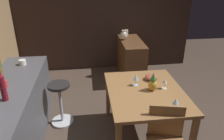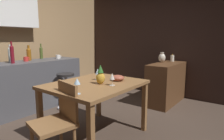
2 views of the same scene
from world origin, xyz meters
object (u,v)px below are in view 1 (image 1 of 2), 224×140
object	(u,v)px
wine_glass_right	(165,81)
fruit_bowl	(151,77)
wine_glass_center	(136,78)
wine_bottle_ruby	(3,86)
pillar_candle_tall	(126,33)
vase_ceramic_ivory	(124,35)
sideboard_cabinet	(131,59)
cup_red	(3,84)
cup_white	(22,62)
pineapple_centerpiece	(153,83)
dining_table	(145,96)
wine_glass_left	(176,102)
bar_stool	(61,103)

from	to	relation	value
wine_glass_right	fruit_bowl	world-z (taller)	wine_glass_right
wine_glass_center	wine_bottle_ruby	size ratio (longest dim) A/B	0.43
wine_glass_center	pillar_candle_tall	distance (m)	2.16
wine_glass_center	vase_ceramic_ivory	bearing A→B (deg)	-4.66
sideboard_cabinet	cup_red	bearing A→B (deg)	134.62
wine_glass_right	cup_white	size ratio (longest dim) A/B	1.19
pillar_candle_tall	vase_ceramic_ivory	world-z (taller)	vase_ceramic_ivory
pineapple_centerpiece	cup_red	distance (m)	1.81
dining_table	cup_white	size ratio (longest dim) A/B	9.14
pillar_candle_tall	pineapple_centerpiece	bearing A→B (deg)	178.00
dining_table	cup_white	xyz separation A→B (m)	(0.68, 1.67, 0.28)
sideboard_cabinet	wine_glass_left	xyz separation A→B (m)	(-2.40, 0.02, 0.46)
sideboard_cabinet	fruit_bowl	bearing A→B (deg)	178.05
wine_glass_left	cup_white	world-z (taller)	cup_white
wine_glass_right	vase_ceramic_ivory	world-z (taller)	vase_ceramic_ivory
pineapple_centerpiece	vase_ceramic_ivory	distance (m)	2.01
pineapple_centerpiece	wine_bottle_ruby	world-z (taller)	wine_bottle_ruby
wine_glass_center	pineapple_centerpiece	distance (m)	0.24
wine_glass_right	wine_glass_center	bearing A→B (deg)	69.41
wine_bottle_ruby	pillar_candle_tall	distance (m)	3.14
dining_table	sideboard_cabinet	xyz separation A→B (m)	(1.92, -0.21, -0.24)
sideboard_cabinet	wine_glass_center	size ratio (longest dim) A/B	6.93
pineapple_centerpiece	wine_bottle_ruby	distance (m)	1.73
wine_glass_left	wine_bottle_ruby	bearing A→B (deg)	83.44
dining_table	fruit_bowl	size ratio (longest dim) A/B	6.81
dining_table	vase_ceramic_ivory	world-z (taller)	vase_ceramic_ivory
wine_glass_left	vase_ceramic_ivory	bearing A→B (deg)	3.19
cup_red	pillar_candle_tall	size ratio (longest dim) A/B	0.75
pillar_candle_tall	wine_bottle_ruby	bearing A→B (deg)	145.47
wine_glass_center	wine_glass_right	bearing A→B (deg)	-110.59
wine_glass_center	dining_table	bearing A→B (deg)	-148.45
dining_table	wine_bottle_ruby	size ratio (longest dim) A/B	3.26
wine_glass_center	cup_white	world-z (taller)	cup_white
wine_glass_right	wine_glass_center	world-z (taller)	wine_glass_center
bar_stool	pineapple_centerpiece	bearing A→B (deg)	-109.64
dining_table	wine_bottle_ruby	world-z (taller)	wine_bottle_ruby
sideboard_cabinet	wine_glass_right	world-z (taller)	wine_glass_right
dining_table	bar_stool	distance (m)	1.28
wine_bottle_ruby	cup_red	distance (m)	0.34
bar_stool	dining_table	bearing A→B (deg)	-111.09
bar_stool	cup_white	distance (m)	0.81
cup_white	pillar_candle_tall	world-z (taller)	pillar_candle_tall
fruit_bowl	vase_ceramic_ivory	bearing A→B (deg)	3.36
cup_red	cup_white	distance (m)	0.67
dining_table	sideboard_cabinet	bearing A→B (deg)	-6.24
wine_glass_right	wine_bottle_ruby	xyz separation A→B (m)	(-0.31, 1.86, 0.22)
cup_red	cup_white	world-z (taller)	cup_red
wine_glass_center	bar_stool	bearing A→B (deg)	74.80
dining_table	fruit_bowl	bearing A→B (deg)	-28.19
sideboard_cabinet	pineapple_centerpiece	world-z (taller)	pineapple_centerpiece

